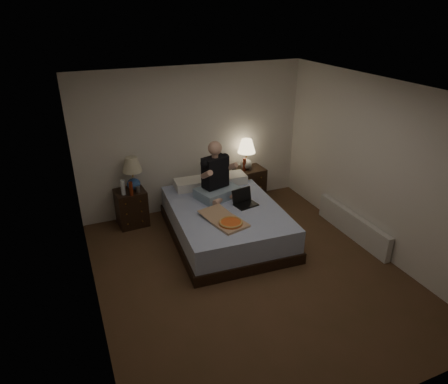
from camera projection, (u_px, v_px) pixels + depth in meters
name	position (u px, v px, depth m)	size (l,w,h in m)	color
floor	(249.00, 273.00, 5.53)	(4.00, 4.50, 0.00)	brown
ceiling	(255.00, 91.00, 4.45)	(4.00, 4.50, 0.00)	white
wall_back	(193.00, 140.00, 6.86)	(4.00, 2.50, 0.00)	silver
wall_front	(381.00, 305.00, 3.12)	(4.00, 2.50, 0.00)	silver
wall_left	(86.00, 223.00, 4.29)	(4.50, 2.50, 0.00)	silver
wall_right	(377.00, 168.00, 5.70)	(4.50, 2.50, 0.00)	silver
bed	(226.00, 222.00, 6.29)	(1.59, 2.13, 0.53)	#5971B3
nightstand_left	(132.00, 208.00, 6.63)	(0.47, 0.43, 0.61)	black
nightstand_right	(249.00, 184.00, 7.45)	(0.49, 0.45, 0.64)	black
lamp_left	(133.00, 174.00, 6.44)	(0.32, 0.32, 0.56)	#264A8C
lamp_right	(246.00, 154.00, 7.16)	(0.32, 0.32, 0.56)	gray
water_bottle	(123.00, 188.00, 6.32)	(0.07, 0.07, 0.25)	silver
soda_can	(138.00, 189.00, 6.44)	(0.07, 0.07, 0.10)	#9E9E99
beer_bottle_left	(131.00, 189.00, 6.30)	(0.06, 0.06, 0.23)	#63200E
beer_bottle_right	(244.00, 164.00, 7.16)	(0.06, 0.06, 0.23)	#52180B
person	(217.00, 170.00, 6.29)	(0.66, 0.52, 0.93)	black
laptop	(246.00, 198.00, 6.17)	(0.34, 0.28, 0.24)	black
pizza_box	(231.00, 223.00, 5.64)	(0.40, 0.76, 0.08)	tan
radiator	(352.00, 225.00, 6.32)	(0.10, 1.60, 0.40)	silver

